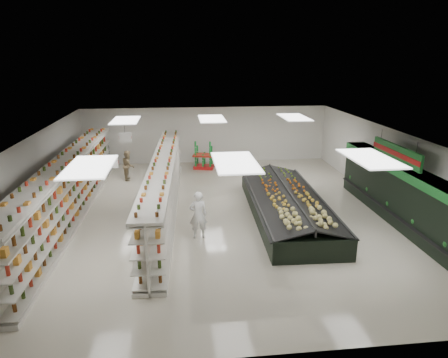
{
  "coord_description": "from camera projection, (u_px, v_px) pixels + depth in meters",
  "views": [
    {
      "loc": [
        -1.54,
        -14.77,
        6.08
      ],
      "look_at": [
        0.24,
        0.94,
        1.12
      ],
      "focal_mm": 32.0,
      "sensor_mm": 36.0,
      "label": 1
    }
  ],
  "objects": [
    {
      "name": "aisle_sign_far",
      "position": [
        125.0,
        137.0,
        16.65
      ],
      "size": [
        0.52,
        0.06,
        0.75
      ],
      "color": "white",
      "rests_on": "ceiling"
    },
    {
      "name": "produce_island",
      "position": [
        287.0,
        204.0,
        15.51
      ],
      "size": [
        3.0,
        7.63,
        1.13
      ],
      "rotation": [
        0.0,
        0.0,
        -0.04
      ],
      "color": "black",
      "rests_on": "floor"
    },
    {
      "name": "gondola_left",
      "position": [
        68.0,
        192.0,
        15.16
      ],
      "size": [
        1.12,
        13.4,
        2.32
      ],
      "rotation": [
        0.0,
        0.0,
        -0.01
      ],
      "color": "silver",
      "rests_on": "floor"
    },
    {
      "name": "ceiling",
      "position": [
        221.0,
        134.0,
        15.03
      ],
      "size": [
        14.0,
        16.0,
        0.02
      ],
      "primitive_type": "cube",
      "color": "white",
      "rests_on": "wall_back"
    },
    {
      "name": "wall_left",
      "position": [
        33.0,
        181.0,
        14.76
      ],
      "size": [
        0.02,
        16.0,
        3.2
      ],
      "primitive_type": "cube",
      "color": "white",
      "rests_on": "floor"
    },
    {
      "name": "shopper_background",
      "position": [
        128.0,
        165.0,
        19.99
      ],
      "size": [
        0.48,
        0.75,
        1.5
      ],
      "primitive_type": "imported",
      "rotation": [
        0.0,
        0.0,
        1.61
      ],
      "color": "#A18263",
      "rests_on": "floor"
    },
    {
      "name": "aisle_sign_near",
      "position": [
        110.0,
        162.0,
        12.86
      ],
      "size": [
        0.52,
        0.06,
        0.75
      ],
      "color": "white",
      "rests_on": "ceiling"
    },
    {
      "name": "gondola_center",
      "position": [
        164.0,
        188.0,
        15.92
      ],
      "size": [
        1.41,
        12.24,
        2.12
      ],
      "rotation": [
        0.0,
        0.0,
        -0.04
      ],
      "color": "silver",
      "rests_on": "floor"
    },
    {
      "name": "wall_front",
      "position": [
        263.0,
        290.0,
        7.93
      ],
      "size": [
        14.0,
        0.02,
        3.2
      ],
      "primitive_type": "cube",
      "color": "white",
      "rests_on": "floor"
    },
    {
      "name": "hortifruti_banner",
      "position": [
        396.0,
        153.0,
        14.44
      ],
      "size": [
        0.12,
        3.2,
        0.95
      ],
      "color": "#1E722C",
      "rests_on": "ceiling"
    },
    {
      "name": "soda_endcap",
      "position": [
        204.0,
        156.0,
        21.99
      ],
      "size": [
        1.27,
        1.01,
        1.44
      ],
      "rotation": [
        0.0,
        0.0,
        -0.24
      ],
      "color": "red",
      "rests_on": "floor"
    },
    {
      "name": "wall_right",
      "position": [
        391.0,
        169.0,
        16.26
      ],
      "size": [
        0.02,
        16.0,
        3.2
      ],
      "primitive_type": "cube",
      "color": "white",
      "rests_on": "floor"
    },
    {
      "name": "floor",
      "position": [
        221.0,
        213.0,
        15.99
      ],
      "size": [
        16.0,
        16.0,
        0.0
      ],
      "primitive_type": "plane",
      "color": "beige",
      "rests_on": "ground"
    },
    {
      "name": "shopper_main",
      "position": [
        198.0,
        215.0,
        13.6
      ],
      "size": [
        0.63,
        0.43,
        1.68
      ],
      "primitive_type": "imported",
      "rotation": [
        0.0,
        0.0,
        3.19
      ],
      "color": "white",
      "rests_on": "floor"
    },
    {
      "name": "produce_wall_case",
      "position": [
        399.0,
        190.0,
        14.9
      ],
      "size": [
        0.93,
        8.0,
        2.2
      ],
      "color": "black",
      "rests_on": "floor"
    },
    {
      "name": "wall_back",
      "position": [
        206.0,
        135.0,
        23.09
      ],
      "size": [
        14.0,
        0.02,
        3.2
      ],
      "primitive_type": "cube",
      "color": "white",
      "rests_on": "floor"
    }
  ]
}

